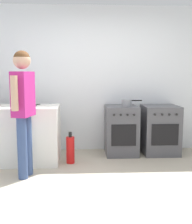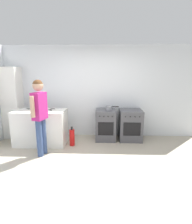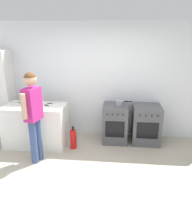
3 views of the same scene
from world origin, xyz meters
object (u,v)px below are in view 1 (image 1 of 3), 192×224
(knife_paring, at_px, (32,105))
(fire_extinguisher, at_px, (70,150))
(oven_right, at_px, (160,130))
(knife_chef, at_px, (42,104))
(person, at_px, (23,102))
(pot, at_px, (127,103))
(oven_left, at_px, (121,130))

(knife_paring, distance_m, fire_extinguisher, 0.93)
(fire_extinguisher, bearing_deg, oven_right, 17.06)
(knife_chef, distance_m, person, 0.88)
(oven_right, distance_m, fire_extinguisher, 1.64)
(pot, relative_size, knife_chef, 1.23)
(oven_right, xyz_separation_m, pot, (-0.60, 0.00, 0.48))
(knife_paring, bearing_deg, pot, 11.68)
(oven_right, relative_size, fire_extinguisher, 1.70)
(knife_paring, xyz_separation_m, person, (0.01, -0.71, 0.12))
(knife_chef, distance_m, fire_extinguisher, 0.89)
(oven_left, relative_size, oven_right, 1.00)
(oven_left, bearing_deg, knife_chef, -173.22)
(oven_left, distance_m, oven_right, 0.69)
(oven_left, bearing_deg, oven_right, 0.00)
(oven_left, relative_size, pot, 2.36)
(person, bearing_deg, knife_paring, 90.83)
(knife_paring, height_order, knife_chef, same)
(oven_right, relative_size, knife_paring, 4.52)
(pot, xyz_separation_m, knife_chef, (-1.43, -0.16, -0.00))
(fire_extinguisher, bearing_deg, pot, 26.69)
(knife_chef, xyz_separation_m, person, (-0.12, -0.87, 0.13))
(pot, relative_size, knife_paring, 1.91)
(person, xyz_separation_m, fire_extinguisher, (0.59, 0.55, -0.81))
(knife_chef, bearing_deg, oven_left, 6.78)
(knife_paring, height_order, person, person)
(oven_left, relative_size, person, 0.50)
(knife_chef, xyz_separation_m, fire_extinguisher, (0.47, -0.32, -0.69))
(pot, height_order, fire_extinguisher, pot)
(oven_left, relative_size, knife_paring, 4.52)
(person, bearing_deg, pot, 33.59)
(oven_left, xyz_separation_m, oven_right, (0.69, 0.00, 0.00))
(oven_right, bearing_deg, person, -154.49)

